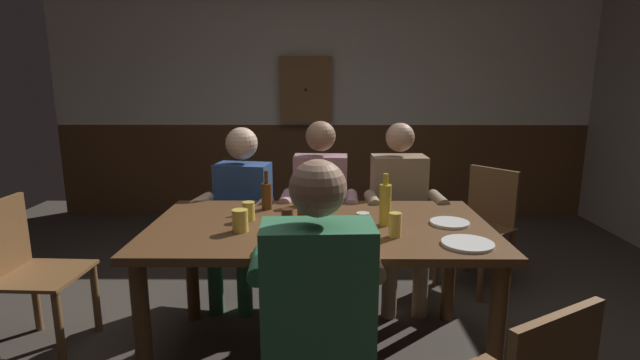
{
  "coord_description": "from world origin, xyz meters",
  "views": [
    {
      "loc": [
        0.02,
        -2.35,
        1.53
      ],
      "look_at": [
        0.0,
        0.3,
        0.97
      ],
      "focal_mm": 26.68,
      "sensor_mm": 36.0,
      "label": 1
    }
  ],
  "objects_px": {
    "table_candle": "(322,236)",
    "pint_glass_1": "(395,225)",
    "pint_glass_3": "(249,211)",
    "pint_glass_0": "(287,220)",
    "plate_1": "(468,244)",
    "pint_glass_5": "(363,226)",
    "wall_dart_cabinet": "(306,90)",
    "plate_0": "(450,223)",
    "bottle_2": "(385,204)",
    "pint_glass_4": "(299,196)",
    "chair_empty_near_right": "(27,270)",
    "chair_empty_near_left": "(482,223)",
    "dining_table": "(320,242)",
    "person_2": "(400,206)",
    "person_0": "(240,206)",
    "pint_glass_2": "(240,221)",
    "bottle_0": "(302,205)",
    "person_1": "(320,206)",
    "bottle_1": "(267,195)",
    "person_3": "(317,301)"
  },
  "relations": [
    {
      "from": "chair_empty_near_right",
      "to": "plate_0",
      "type": "height_order",
      "value": "chair_empty_near_right"
    },
    {
      "from": "chair_empty_near_right",
      "to": "pint_glass_1",
      "type": "xyz_separation_m",
      "value": [
        2.02,
        -0.27,
        0.36
      ]
    },
    {
      "from": "plate_0",
      "to": "plate_1",
      "type": "xyz_separation_m",
      "value": [
        -0.0,
        -0.33,
        0.0
      ]
    },
    {
      "from": "bottle_0",
      "to": "pint_glass_3",
      "type": "height_order",
      "value": "bottle_0"
    },
    {
      "from": "person_3",
      "to": "plate_1",
      "type": "xyz_separation_m",
      "value": [
        0.7,
        0.41,
        0.09
      ]
    },
    {
      "from": "dining_table",
      "to": "person_1",
      "type": "bearing_deg",
      "value": 90.26
    },
    {
      "from": "bottle_1",
      "to": "bottle_2",
      "type": "bearing_deg",
      "value": -24.74
    },
    {
      "from": "pint_glass_4",
      "to": "dining_table",
      "type": "bearing_deg",
      "value": -71.02
    },
    {
      "from": "dining_table",
      "to": "bottle_1",
      "type": "distance_m",
      "value": 0.47
    },
    {
      "from": "person_0",
      "to": "chair_empty_near_left",
      "type": "distance_m",
      "value": 1.79
    },
    {
      "from": "pint_glass_1",
      "to": "pint_glass_2",
      "type": "bearing_deg",
      "value": 174.21
    },
    {
      "from": "person_0",
      "to": "pint_glass_4",
      "type": "distance_m",
      "value": 0.58
    },
    {
      "from": "wall_dart_cabinet",
      "to": "table_candle",
      "type": "bearing_deg",
      "value": -86.56
    },
    {
      "from": "pint_glass_2",
      "to": "plate_0",
      "type": "bearing_deg",
      "value": 6.78
    },
    {
      "from": "pint_glass_1",
      "to": "pint_glass_5",
      "type": "bearing_deg",
      "value": -165.68
    },
    {
      "from": "person_2",
      "to": "table_candle",
      "type": "distance_m",
      "value": 1.17
    },
    {
      "from": "person_0",
      "to": "plate_0",
      "type": "height_order",
      "value": "person_0"
    },
    {
      "from": "wall_dart_cabinet",
      "to": "bottle_1",
      "type": "bearing_deg",
      "value": -93.33
    },
    {
      "from": "plate_1",
      "to": "pint_glass_0",
      "type": "height_order",
      "value": "pint_glass_0"
    },
    {
      "from": "pint_glass_2",
      "to": "pint_glass_3",
      "type": "height_order",
      "value": "pint_glass_2"
    },
    {
      "from": "plate_0",
      "to": "pint_glass_4",
      "type": "height_order",
      "value": "pint_glass_4"
    },
    {
      "from": "person_0",
      "to": "wall_dart_cabinet",
      "type": "relative_size",
      "value": 1.73
    },
    {
      "from": "dining_table",
      "to": "chair_empty_near_right",
      "type": "relative_size",
      "value": 2.05
    },
    {
      "from": "pint_glass_5",
      "to": "wall_dart_cabinet",
      "type": "distance_m",
      "value": 3.1
    },
    {
      "from": "dining_table",
      "to": "table_candle",
      "type": "xyz_separation_m",
      "value": [
        0.01,
        -0.31,
        0.14
      ]
    },
    {
      "from": "wall_dart_cabinet",
      "to": "plate_0",
      "type": "bearing_deg",
      "value": -72.69
    },
    {
      "from": "plate_0",
      "to": "pint_glass_1",
      "type": "xyz_separation_m",
      "value": [
        -0.32,
        -0.21,
        0.05
      ]
    },
    {
      "from": "pint_glass_0",
      "to": "pint_glass_5",
      "type": "height_order",
      "value": "pint_glass_5"
    },
    {
      "from": "bottle_2",
      "to": "pint_glass_4",
      "type": "bearing_deg",
      "value": 141.58
    },
    {
      "from": "dining_table",
      "to": "person_1",
      "type": "xyz_separation_m",
      "value": [
        -0.0,
        0.72,
        0.01
      ]
    },
    {
      "from": "pint_glass_3",
      "to": "pint_glass_4",
      "type": "bearing_deg",
      "value": 48.46
    },
    {
      "from": "person_0",
      "to": "person_1",
      "type": "xyz_separation_m",
      "value": [
        0.55,
        -0.01,
        0.01
      ]
    },
    {
      "from": "person_2",
      "to": "wall_dart_cabinet",
      "type": "height_order",
      "value": "wall_dart_cabinet"
    },
    {
      "from": "pint_glass_2",
      "to": "bottle_2",
      "type": "bearing_deg",
      "value": 8.92
    },
    {
      "from": "chair_empty_near_left",
      "to": "bottle_0",
      "type": "xyz_separation_m",
      "value": [
        -1.3,
        -0.98,
        0.4
      ]
    },
    {
      "from": "wall_dart_cabinet",
      "to": "chair_empty_near_left",
      "type": "bearing_deg",
      "value": -52.52
    },
    {
      "from": "chair_empty_near_left",
      "to": "table_candle",
      "type": "height_order",
      "value": "chair_empty_near_left"
    },
    {
      "from": "dining_table",
      "to": "bottle_2",
      "type": "bearing_deg",
      "value": -1.06
    },
    {
      "from": "chair_empty_near_left",
      "to": "pint_glass_3",
      "type": "xyz_separation_m",
      "value": [
        -1.59,
        -0.92,
        0.35
      ]
    },
    {
      "from": "chair_empty_near_left",
      "to": "bottle_0",
      "type": "relative_size",
      "value": 3.61
    },
    {
      "from": "plate_1",
      "to": "pint_glass_5",
      "type": "distance_m",
      "value": 0.49
    },
    {
      "from": "bottle_0",
      "to": "pint_glass_2",
      "type": "height_order",
      "value": "bottle_0"
    },
    {
      "from": "person_0",
      "to": "plate_0",
      "type": "relative_size",
      "value": 5.85
    },
    {
      "from": "bottle_0",
      "to": "bottle_2",
      "type": "distance_m",
      "value": 0.44
    },
    {
      "from": "chair_empty_near_left",
      "to": "pint_glass_3",
      "type": "relative_size",
      "value": 8.53
    },
    {
      "from": "pint_glass_3",
      "to": "pint_glass_0",
      "type": "bearing_deg",
      "value": -41.5
    },
    {
      "from": "person_1",
      "to": "plate_1",
      "type": "distance_m",
      "value": 1.25
    },
    {
      "from": "chair_empty_near_right",
      "to": "chair_empty_near_left",
      "type": "distance_m",
      "value": 3.0
    },
    {
      "from": "table_candle",
      "to": "pint_glass_1",
      "type": "height_order",
      "value": "pint_glass_1"
    },
    {
      "from": "pint_glass_2",
      "to": "pint_glass_3",
      "type": "distance_m",
      "value": 0.2
    }
  ]
}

